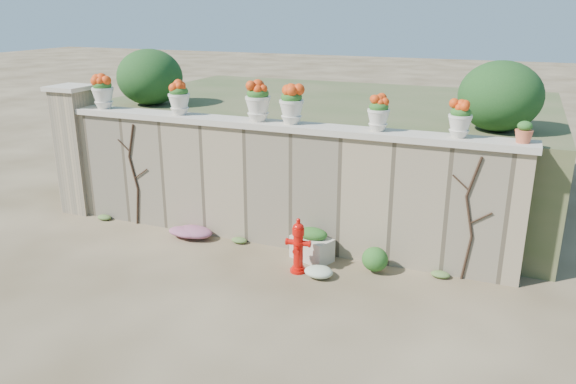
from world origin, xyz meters
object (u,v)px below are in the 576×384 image
at_px(fire_hydrant, 298,246).
at_px(planter_box, 312,245).
at_px(urn_pot_0, 103,92).
at_px(terracotta_pot, 524,133).

xyz_separation_m(fire_hydrant, planter_box, (0.04, 0.50, -0.19)).
bearing_deg(urn_pot_0, planter_box, -5.84).
height_order(planter_box, urn_pot_0, urn_pot_0).
relative_size(planter_box, urn_pot_0, 1.21).
height_order(fire_hydrant, terracotta_pot, terracotta_pot).
bearing_deg(planter_box, terracotta_pot, 29.96).
bearing_deg(fire_hydrant, planter_box, 79.17).
relative_size(fire_hydrant, urn_pot_0, 1.41).
bearing_deg(planter_box, urn_pot_0, -164.41).
distance_m(urn_pot_0, terracotta_pot, 7.19).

